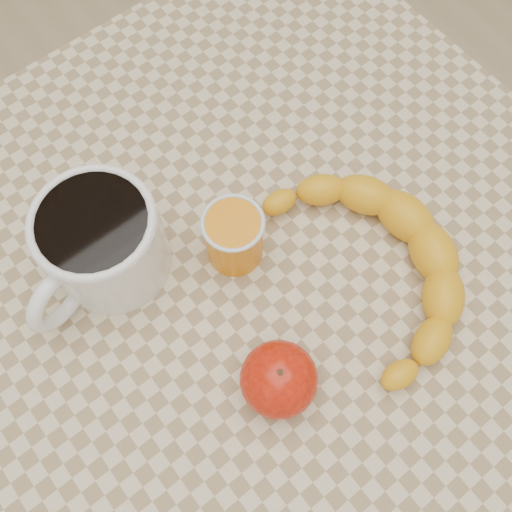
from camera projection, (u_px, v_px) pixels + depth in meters
ground at (256, 382)px, 1.33m from camera, size 3.00×3.00×0.00m
table at (256, 288)px, 0.71m from camera, size 0.80×0.80×0.75m
coffee_mug at (101, 243)px, 0.58m from camera, size 0.19×0.16×0.11m
orange_juice_glass at (234, 237)px, 0.60m from camera, size 0.07×0.07×0.08m
apple at (279, 379)px, 0.55m from camera, size 0.10×0.10×0.07m
banana at (376, 266)px, 0.61m from camera, size 0.38×0.42×0.05m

